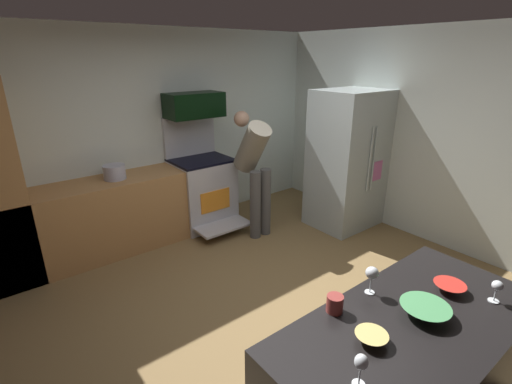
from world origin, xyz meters
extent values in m
cube|color=olive|center=(0.00, 0.00, -0.01)|extent=(5.20, 4.80, 0.02)
cube|color=silver|center=(0.00, 2.34, 1.30)|extent=(5.20, 0.12, 2.60)
cube|color=silver|center=(2.54, 0.00, 1.30)|extent=(0.12, 4.80, 2.60)
cube|color=#B07D48|center=(-0.90, 1.98, 0.45)|extent=(2.40, 0.60, 0.90)
cube|color=silver|center=(0.46, 1.96, 0.46)|extent=(0.76, 0.64, 0.92)
cube|color=black|center=(0.46, 1.96, 0.94)|extent=(0.76, 0.64, 0.03)
cube|color=silver|center=(0.46, 2.25, 1.22)|extent=(0.76, 0.06, 0.54)
cube|color=orange|center=(0.46, 1.63, 0.45)|extent=(0.44, 0.01, 0.28)
cube|color=silver|center=(0.46, 1.46, 0.14)|extent=(0.72, 0.35, 0.03)
cube|color=black|center=(0.46, 2.06, 1.65)|extent=(0.74, 0.38, 0.32)
cube|color=#AFBDBD|center=(2.03, 0.77, 0.93)|extent=(0.90, 0.73, 1.85)
cylinder|color=#AFBDBD|center=(1.99, 0.38, 1.02)|extent=(0.02, 0.02, 0.83)
cylinder|color=#AFBDBD|center=(2.07, 0.38, 1.02)|extent=(0.02, 0.02, 0.83)
cube|color=#CC69AB|center=(2.19, 0.40, 0.83)|extent=(0.20, 0.01, 0.26)
cylinder|color=#505050|center=(0.77, 1.19, 0.45)|extent=(0.14, 0.14, 0.90)
cylinder|color=#505050|center=(0.94, 1.19, 0.45)|extent=(0.14, 0.14, 0.90)
cylinder|color=gray|center=(0.86, 1.36, 1.17)|extent=(0.30, 0.59, 0.70)
sphere|color=tan|center=(0.86, 1.58, 1.50)|extent=(0.20, 0.20, 0.20)
cube|color=black|center=(-0.23, -1.50, 0.45)|extent=(1.70, 0.80, 0.90)
cone|color=red|center=(0.20, -1.49, 0.93)|extent=(0.19, 0.19, 0.05)
cone|color=#DEC36D|center=(-0.54, -1.45, 0.92)|extent=(0.17, 0.17, 0.05)
cone|color=#4F9C5E|center=(-0.14, -1.51, 0.93)|extent=(0.27, 0.27, 0.06)
cylinder|color=silver|center=(0.30, -1.70, 0.90)|extent=(0.06, 0.06, 0.01)
cylinder|color=silver|center=(0.30, -1.70, 0.94)|extent=(0.01, 0.01, 0.07)
ellipsoid|color=silver|center=(0.30, -1.70, 1.01)|extent=(0.06, 0.06, 0.06)
cylinder|color=silver|center=(-0.20, -1.20, 0.90)|extent=(0.06, 0.06, 0.01)
cylinder|color=silver|center=(-0.20, -1.20, 0.96)|extent=(0.01, 0.01, 0.10)
ellipsoid|color=silver|center=(-0.20, -1.20, 1.04)|extent=(0.08, 0.08, 0.07)
cylinder|color=silver|center=(-0.81, -1.57, 0.90)|extent=(0.06, 0.06, 0.01)
cylinder|color=silver|center=(-0.81, -1.57, 0.95)|extent=(0.01, 0.01, 0.09)
ellipsoid|color=silver|center=(-0.81, -1.57, 1.03)|extent=(0.06, 0.06, 0.07)
cylinder|color=#953732|center=(-0.50, -1.18, 0.95)|extent=(0.09, 0.09, 0.10)
cylinder|color=#B0B2C8|center=(-0.69, 1.98, 0.98)|extent=(0.25, 0.25, 0.17)
camera|label=1|loc=(-1.91, -2.25, 2.26)|focal=25.77mm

